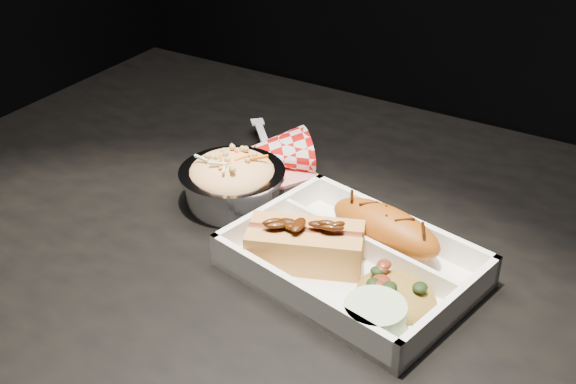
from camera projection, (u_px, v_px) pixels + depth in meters
The scene contains 8 objects.
dining_table at pixel (331, 307), 0.87m from camera, with size 1.20×0.80×0.75m.
food_tray at pixel (353, 266), 0.77m from camera, with size 0.28×0.23×0.04m.
fried_pastry at pixel (385, 228), 0.80m from camera, with size 0.14×0.06×0.05m, color #9E4D0F.
hotdog at pixel (305, 242), 0.77m from camera, with size 0.14×0.10×0.06m.
fried_rice_mound at pixel (397, 287), 0.72m from camera, with size 0.09×0.07×0.03m, color #A47A2F.
cupcake_liner at pixel (375, 317), 0.68m from camera, with size 0.06×0.06×0.03m, color #B6D6A1.
foil_coleslaw_cup at pixel (232, 179), 0.88m from camera, with size 0.13×0.13×0.07m.
napkin_fork at pixel (268, 153), 0.98m from camera, with size 0.15×0.16×0.10m.
Camera 1 is at (0.30, -0.60, 1.23)m, focal length 45.00 mm.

